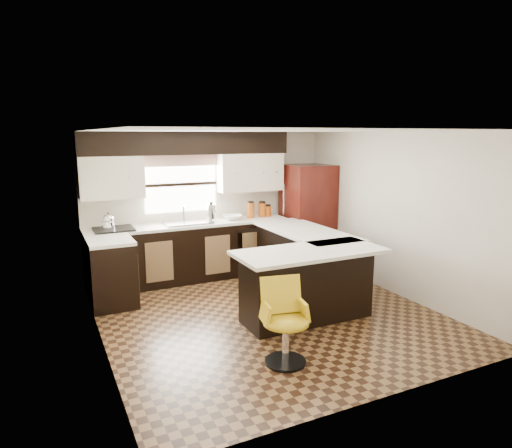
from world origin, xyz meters
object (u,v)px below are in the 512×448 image
peninsula_long (302,262)px  bar_chair (286,323)px  refrigerator (307,216)px  peninsula_return (307,286)px

peninsula_long → bar_chair: bearing=-125.5°
bar_chair → peninsula_long: bearing=65.4°
peninsula_long → refrigerator: size_ratio=1.06×
peninsula_long → bar_chair: size_ratio=2.19×
refrigerator → bar_chair: (-2.13, -3.00, -0.47)m
refrigerator → bar_chair: 3.71m
peninsula_return → bar_chair: peninsula_return is taller
peninsula_return → bar_chair: bearing=-132.1°
bar_chair → peninsula_return: bearing=58.8°
refrigerator → bar_chair: refrigerator is taller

